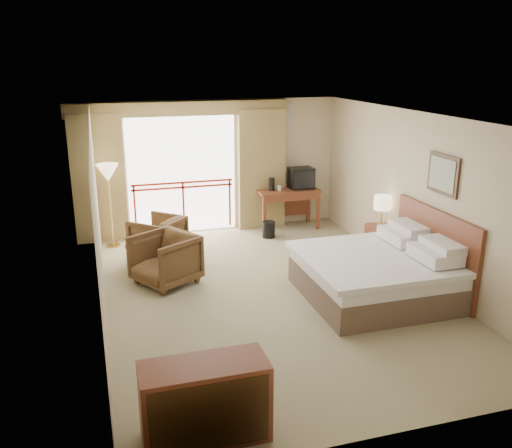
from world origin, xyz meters
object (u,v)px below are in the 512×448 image
object	(u,v)px
nightstand	(381,243)
side_table	(140,254)
tv	(301,178)
table_lamp	(382,203)
dresser	(205,402)
armchair_far	(159,256)
floor_lamp	(108,176)
wastebasket	(269,229)
bed	(378,274)
desk	(286,197)
armchair_near	(166,283)

from	to	relation	value
nightstand	side_table	world-z (taller)	nightstand
side_table	tv	bearing A→B (deg)	26.36
side_table	nightstand	bearing A→B (deg)	-7.25
table_lamp	dresser	world-z (taller)	table_lamp
armchair_far	table_lamp	bearing A→B (deg)	114.55
tv	floor_lamp	bearing A→B (deg)	-168.39
wastebasket	dresser	distance (m)	6.13
bed	table_lamp	xyz separation A→B (m)	(0.83, 1.44, 0.67)
wastebasket	side_table	size ratio (longest dim) A/B	0.62
nightstand	floor_lamp	size ratio (longest dim) A/B	0.39
desk	floor_lamp	size ratio (longest dim) A/B	0.81
wastebasket	floor_lamp	bearing A→B (deg)	173.58
wastebasket	table_lamp	bearing A→B (deg)	-48.49
table_lamp	side_table	size ratio (longest dim) A/B	1.00
desk	dresser	bearing A→B (deg)	-118.11
floor_lamp	dresser	bearing A→B (deg)	-83.99
bed	table_lamp	size ratio (longest dim) A/B	3.99
table_lamp	wastebasket	xyz separation A→B (m)	(-1.55, 1.75, -0.88)
nightstand	desk	world-z (taller)	desk
side_table	floor_lamp	world-z (taller)	floor_lamp
nightstand	armchair_near	xyz separation A→B (m)	(-3.85, 0.03, -0.32)
armchair_far	desk	bearing A→B (deg)	152.80
bed	armchair_far	xyz separation A→B (m)	(-3.00, 2.69, -0.38)
wastebasket	armchair_far	bearing A→B (deg)	-167.86
bed	desk	size ratio (longest dim) A/B	1.63
dresser	table_lamp	bearing A→B (deg)	44.19
desk	side_table	bearing A→B (deg)	-152.88
wastebasket	armchair_far	size ratio (longest dim) A/B	0.39
nightstand	wastebasket	bearing A→B (deg)	135.01
nightstand	dresser	size ratio (longest dim) A/B	0.53
armchair_near	dresser	distance (m)	3.88
bed	side_table	world-z (taller)	bed
tv	armchair_far	size ratio (longest dim) A/B	0.59
armchair_near	floor_lamp	bearing A→B (deg)	168.29
table_lamp	armchair_far	size ratio (longest dim) A/B	0.64
table_lamp	floor_lamp	world-z (taller)	floor_lamp
armchair_far	dresser	xyz separation A→B (m)	(-0.15, -5.13, 0.40)
desk	dresser	world-z (taller)	desk
table_lamp	wastebasket	bearing A→B (deg)	131.51
nightstand	desk	distance (m)	2.57
bed	table_lamp	bearing A→B (deg)	60.01
table_lamp	tv	size ratio (longest dim) A/B	1.08
tv	armchair_far	distance (m)	3.47
table_lamp	dresser	bearing A→B (deg)	-135.72
bed	tv	world-z (taller)	tv
table_lamp	armchair_near	size ratio (longest dim) A/B	0.59
wastebasket	floor_lamp	xyz separation A→B (m)	(-3.06, 0.34, 1.22)
bed	wastebasket	world-z (taller)	bed
bed	tv	bearing A→B (deg)	87.55
desk	wastebasket	bearing A→B (deg)	-138.18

